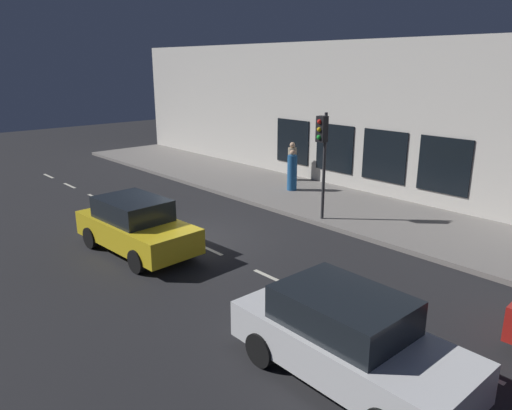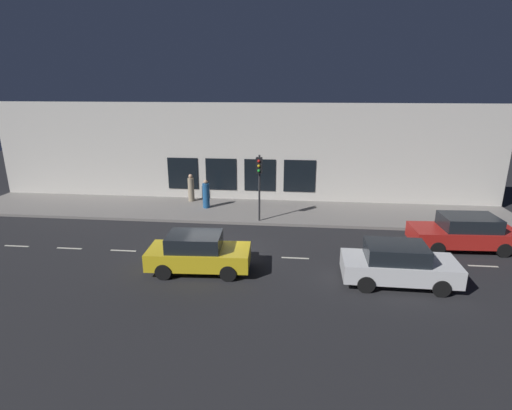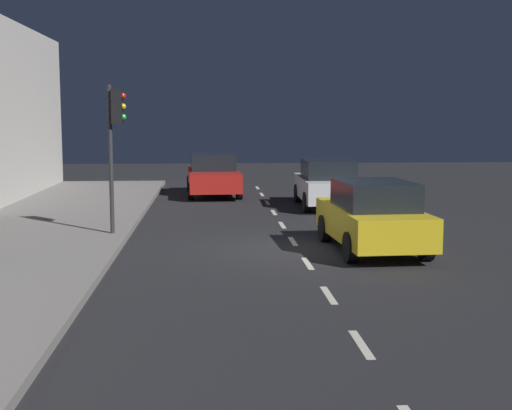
% 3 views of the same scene
% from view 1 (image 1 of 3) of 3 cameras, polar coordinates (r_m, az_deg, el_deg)
% --- Properties ---
extents(ground_plane, '(60.00, 60.00, 0.00)m').
position_cam_1_polar(ground_plane, '(15.09, -7.82, -4.19)').
color(ground_plane, '#232326').
extents(sidewalk, '(4.50, 32.00, 0.15)m').
position_cam_1_polar(sidewalk, '(19.10, 7.76, 0.47)').
color(sidewalk, gray).
rests_on(sidewalk, ground).
extents(building_facade, '(0.65, 32.00, 6.18)m').
position_cam_1_polar(building_facade, '(20.52, 12.76, 9.90)').
color(building_facade, beige).
rests_on(building_facade, ground).
extents(lane_centre_line, '(0.12, 27.20, 0.01)m').
position_cam_1_polar(lane_centre_line, '(14.33, -5.54, -5.24)').
color(lane_centre_line, beige).
rests_on(lane_centre_line, ground).
extents(traffic_light, '(0.45, 0.32, 3.60)m').
position_cam_1_polar(traffic_light, '(16.01, 7.87, 7.40)').
color(traffic_light, '#2D2D30').
rests_on(traffic_light, sidewalk).
extents(parked_car_0, '(1.99, 4.14, 1.58)m').
position_cam_1_polar(parked_car_0, '(14.28, -14.02, -2.39)').
color(parked_car_0, gold).
rests_on(parked_car_0, ground).
extents(parked_car_2, '(1.92, 4.23, 1.58)m').
position_cam_1_polar(parked_car_2, '(8.63, 10.75, -15.21)').
color(parked_car_2, silver).
rests_on(parked_car_2, ground).
extents(pedestrian_0, '(0.52, 0.52, 1.70)m').
position_cam_1_polar(pedestrian_0, '(20.17, 4.30, 3.94)').
color(pedestrian_0, '#1E5189').
rests_on(pedestrian_0, sidewalk).
extents(pedestrian_1, '(0.43, 0.43, 1.73)m').
position_cam_1_polar(pedestrian_1, '(21.95, 4.29, 5.02)').
color(pedestrian_1, gray).
rests_on(pedestrian_1, sidewalk).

